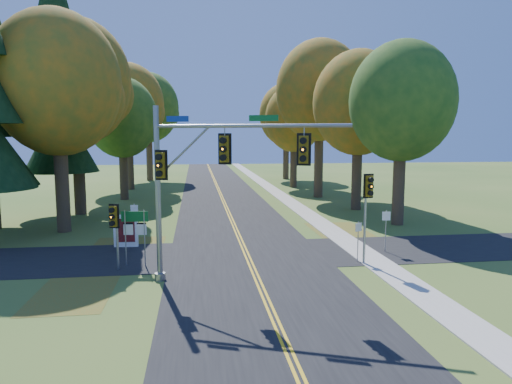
{
  "coord_description": "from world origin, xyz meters",
  "views": [
    {
      "loc": [
        -2.59,
        -21.45,
        6.24
      ],
      "look_at": [
        0.64,
        2.95,
        3.2
      ],
      "focal_mm": 32.0,
      "sensor_mm": 36.0,
      "label": 1
    }
  ],
  "objects": [
    {
      "name": "reg_sign_e_north",
      "position": [
        7.5,
        1.49,
        1.56
      ],
      "size": [
        0.44,
        0.09,
        2.28
      ],
      "rotation": [
        0.0,
        0.0,
        -0.12
      ],
      "color": "gray",
      "rests_on": "ground"
    },
    {
      "name": "sidewalk_east",
      "position": [
        6.2,
        0.0,
        0.03
      ],
      "size": [
        1.6,
        160.0,
        0.06
      ],
      "primitive_type": "cube",
      "color": "#9E998E",
      "rests_on": "ground"
    },
    {
      "name": "road_cross",
      "position": [
        0.0,
        2.0,
        0.01
      ],
      "size": [
        60.0,
        6.0,
        0.02
      ],
      "primitive_type": "cube",
      "color": "black",
      "rests_on": "ground"
    },
    {
      "name": "centerline_right",
      "position": [
        0.1,
        0.0,
        0.03
      ],
      "size": [
        0.1,
        160.0,
        0.01
      ],
      "primitive_type": "cube",
      "color": "gold",
      "rests_on": "road_main"
    },
    {
      "name": "reg_sign_w",
      "position": [
        -6.2,
        5.6,
        1.58
      ],
      "size": [
        0.43,
        0.13,
        2.3
      ],
      "rotation": [
        0.0,
        0.0,
        -0.24
      ],
      "color": "gray",
      "rests_on": "ground"
    },
    {
      "name": "tree_w_c",
      "position": [
        -9.54,
        24.47,
        7.94
      ],
      "size": [
        6.8,
        6.8,
        11.91
      ],
      "color": "#38281C",
      "rests_on": "ground"
    },
    {
      "name": "reg_sign_e_south",
      "position": [
        5.34,
        -0.2,
        1.39
      ],
      "size": [
        0.37,
        0.17,
        2.04
      ],
      "rotation": [
        0.0,
        0.0,
        0.39
      ],
      "color": "gray",
      "rests_on": "ground"
    },
    {
      "name": "leaf_patch_w_far",
      "position": [
        -7.5,
        -3.0,
        0.01
      ],
      "size": [
        3.0,
        5.0,
        0.0
      ],
      "primitive_type": "cube",
      "color": "brown",
      "rests_on": "ground"
    },
    {
      "name": "tree_e_a",
      "position": [
        11.57,
        8.77,
        8.53
      ],
      "size": [
        7.2,
        7.2,
        12.73
      ],
      "color": "#38281C",
      "rests_on": "ground"
    },
    {
      "name": "route_sign_cluster",
      "position": [
        -5.52,
        0.52,
        1.93
      ],
      "size": [
        1.27,
        0.21,
        2.74
      ],
      "rotation": [
        0.0,
        0.0,
        -0.13
      ],
      "color": "gray",
      "rests_on": "ground"
    },
    {
      "name": "tree_w_e",
      "position": [
        -8.92,
        44.09,
        10.07
      ],
      "size": [
        8.4,
        8.4,
        14.97
      ],
      "color": "#38281C",
      "rests_on": "ground"
    },
    {
      "name": "leaf_patch_w_near",
      "position": [
        -6.5,
        4.0,
        0.01
      ],
      "size": [
        4.0,
        6.0,
        0.0
      ],
      "primitive_type": "cube",
      "color": "brown",
      "rests_on": "ground"
    },
    {
      "name": "pine_c",
      "position": [
        -13.0,
        16.0,
        9.69
      ],
      "size": [
        5.6,
        5.6,
        20.56
      ],
      "color": "#38281C",
      "rests_on": "ground"
    },
    {
      "name": "tree_w_a",
      "position": [
        -11.13,
        9.38,
        9.49
      ],
      "size": [
        8.0,
        8.0,
        14.15
      ],
      "color": "#38281C",
      "rests_on": "ground"
    },
    {
      "name": "tree_e_d",
      "position": [
        9.26,
        32.87,
        8.24
      ],
      "size": [
        7.0,
        7.0,
        12.32
      ],
      "color": "#38281C",
      "rests_on": "ground"
    },
    {
      "name": "road_main",
      "position": [
        0.0,
        0.0,
        0.01
      ],
      "size": [
        8.0,
        160.0,
        0.02
      ],
      "primitive_type": "cube",
      "color": "black",
      "rests_on": "ground"
    },
    {
      "name": "ped_signal_pole",
      "position": [
        -6.33,
        -0.19,
        2.34
      ],
      "size": [
        0.48,
        0.58,
        3.15
      ],
      "rotation": [
        0.0,
        0.0,
        -0.32
      ],
      "color": "gray",
      "rests_on": "ground"
    },
    {
      "name": "tree_w_d",
      "position": [
        -10.13,
        33.18,
        9.78
      ],
      "size": [
        8.2,
        8.2,
        14.56
      ],
      "color": "#38281C",
      "rests_on": "ground"
    },
    {
      "name": "leaf_patch_e",
      "position": [
        6.8,
        6.0,
        0.01
      ],
      "size": [
        3.5,
        8.0,
        0.0
      ],
      "primitive_type": "cube",
      "color": "brown",
      "rests_on": "ground"
    },
    {
      "name": "east_signal_pole",
      "position": [
        5.52,
        -0.8,
        3.38
      ],
      "size": [
        0.52,
        0.6,
        4.46
      ],
      "rotation": [
        0.0,
        0.0,
        0.15
      ],
      "color": "#92949A",
      "rests_on": "ground"
    },
    {
      "name": "ground",
      "position": [
        0.0,
        0.0,
        0.0
      ],
      "size": [
        160.0,
        160.0,
        0.0
      ],
      "primitive_type": "plane",
      "color": "#365A1F",
      "rests_on": "ground"
    },
    {
      "name": "info_kiosk",
      "position": [
        -6.55,
        4.45,
        0.92
      ],
      "size": [
        1.34,
        0.28,
        1.85
      ],
      "rotation": [
        0.0,
        0.0,
        -0.06
      ],
      "color": "white",
      "rests_on": "ground"
    },
    {
      "name": "centerline_left",
      "position": [
        -0.1,
        0.0,
        0.03
      ],
      "size": [
        0.1,
        160.0,
        0.01
      ],
      "primitive_type": "cube",
      "color": "gold",
      "rests_on": "road_main"
    },
    {
      "name": "tree_w_b",
      "position": [
        -11.72,
        16.29,
        10.37
      ],
      "size": [
        8.6,
        8.6,
        15.38
      ],
      "color": "#38281C",
      "rests_on": "ground"
    },
    {
      "name": "tree_e_e",
      "position": [
        10.47,
        43.58,
        9.19
      ],
      "size": [
        7.8,
        7.8,
        13.74
      ],
      "color": "#38281C",
      "rests_on": "ground"
    },
    {
      "name": "traffic_mast",
      "position": [
        -2.32,
        -2.65,
        4.81
      ],
      "size": [
        7.74,
        3.21,
        7.49
      ],
      "rotation": [
        0.0,
        0.0,
        -0.37
      ],
      "color": "gray",
      "rests_on": "ground"
    },
    {
      "name": "tree_e_b",
      "position": [
        10.97,
        15.58,
        8.9
      ],
      "size": [
        7.6,
        7.6,
        13.33
      ],
      "color": "#38281C",
      "rests_on": "ground"
    },
    {
      "name": "tree_e_c",
      "position": [
        9.88,
        23.69,
        10.66
      ],
      "size": [
        8.8,
        8.8,
        15.79
      ],
      "color": "#38281C",
      "rests_on": "ground"
    }
  ]
}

